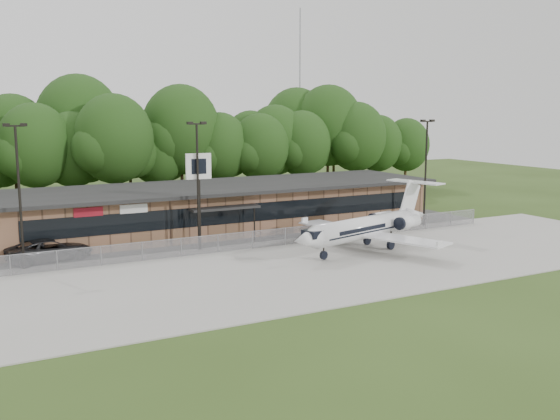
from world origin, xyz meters
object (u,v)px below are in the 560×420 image
terminal (221,207)px  business_jet (368,228)px  pole_sign (199,176)px  suv (50,250)px

terminal → business_jet: bearing=-63.0°
business_jet → pole_sign: (-11.76, 6.50, 4.05)m
terminal → pole_sign: pole_sign is taller
business_jet → suv: business_jet is taller
pole_sign → terminal: bearing=59.7°
suv → terminal: bearing=-81.5°
business_jet → suv: (-22.94, 8.17, -1.02)m
terminal → suv: bearing=-161.1°
business_jet → terminal: bearing=101.8°
terminal → pole_sign: size_ratio=5.29×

